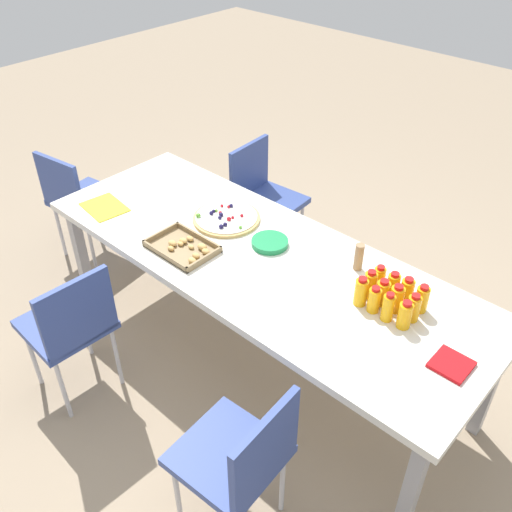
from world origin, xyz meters
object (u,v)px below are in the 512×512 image
at_px(chair_far_right, 71,323).
at_px(juice_bottle_2, 393,285).
at_px(juice_bottle_8, 405,315).
at_px(cardboard_tube, 359,257).
at_px(juice_bottle_5, 397,299).
at_px(juice_bottle_11, 361,292).
at_px(party_table, 259,264).
at_px(juice_bottle_7, 370,284).
at_px(chair_end, 78,196).
at_px(juice_bottle_3, 379,278).
at_px(juice_bottle_0, 422,299).
at_px(juice_bottle_9, 388,307).
at_px(plate_stack, 270,243).
at_px(juice_bottle_6, 383,293).
at_px(juice_bottle_4, 413,308).
at_px(chair_far_left, 241,457).
at_px(napkin_stack, 451,364).
at_px(snack_tray, 184,248).
at_px(paper_folder, 105,207).
at_px(chair_near_right, 263,193).
at_px(fruit_pizza, 226,218).
at_px(juice_bottle_10, 374,300).
at_px(juice_bottle_1, 407,291).

bearing_deg(chair_far_right, juice_bottle_2, -47.06).
bearing_deg(juice_bottle_8, cardboard_tube, -28.65).
bearing_deg(juice_bottle_5, juice_bottle_11, 26.77).
height_order(party_table, juice_bottle_7, juice_bottle_7).
height_order(chair_end, juice_bottle_3, juice_bottle_3).
relative_size(juice_bottle_5, juice_bottle_11, 0.95).
relative_size(party_table, juice_bottle_0, 17.69).
bearing_deg(juice_bottle_9, plate_stack, -5.63).
bearing_deg(juice_bottle_9, party_table, 2.55).
distance_m(party_table, juice_bottle_6, 0.68).
bearing_deg(juice_bottle_4, juice_bottle_3, -19.52).
bearing_deg(juice_bottle_5, chair_far_left, 83.59).
distance_m(juice_bottle_3, juice_bottle_9, 0.21).
relative_size(juice_bottle_4, napkin_stack, 0.94).
bearing_deg(juice_bottle_0, snack_tray, 19.89).
height_order(juice_bottle_5, paper_folder, juice_bottle_5).
relative_size(chair_near_right, snack_tray, 2.39).
height_order(chair_near_right, chair_far_left, same).
relative_size(juice_bottle_0, napkin_stack, 0.94).
distance_m(juice_bottle_7, cardboard_tube, 0.20).
bearing_deg(paper_folder, snack_tray, -176.77).
height_order(juice_bottle_8, juice_bottle_9, juice_bottle_9).
distance_m(juice_bottle_2, juice_bottle_6, 0.08).
relative_size(party_table, juice_bottle_7, 17.16).
xyz_separation_m(chair_far_left, fruit_pizza, (0.98, -0.91, 0.25)).
relative_size(juice_bottle_2, juice_bottle_4, 0.94).
bearing_deg(plate_stack, juice_bottle_6, -179.99).
relative_size(juice_bottle_4, juice_bottle_6, 1.05).
height_order(chair_near_right, juice_bottle_0, juice_bottle_0).
bearing_deg(chair_end, party_table, -4.53).
height_order(juice_bottle_10, cardboard_tube, cardboard_tube).
xyz_separation_m(chair_far_right, juice_bottle_6, (-1.18, -0.93, 0.30)).
bearing_deg(juice_bottle_11, juice_bottle_0, -146.96).
bearing_deg(juice_bottle_6, cardboard_tube, -32.06).
bearing_deg(juice_bottle_11, chair_far_left, 92.80).
xyz_separation_m(chair_near_right, juice_bottle_6, (-1.33, 0.67, 0.30)).
bearing_deg(juice_bottle_2, plate_stack, 6.70).
xyz_separation_m(juice_bottle_3, juice_bottle_10, (-0.07, 0.15, 0.00)).
xyz_separation_m(chair_far_left, chair_far_right, (1.15, 0.03, 0.00)).
relative_size(party_table, juice_bottle_4, 17.68).
bearing_deg(juice_bottle_4, fruit_pizza, -0.76).
bearing_deg(cardboard_tube, chair_near_right, -25.65).
bearing_deg(chair_near_right, juice_bottle_6, 59.32).
height_order(chair_end, paper_folder, chair_end).
xyz_separation_m(juice_bottle_7, juice_bottle_10, (-0.07, 0.07, -0.01)).
bearing_deg(juice_bottle_10, napkin_stack, 170.87).
relative_size(juice_bottle_8, juice_bottle_9, 0.96).
relative_size(chair_far_right, juice_bottle_2, 6.26).
relative_size(juice_bottle_1, plate_stack, 0.70).
bearing_deg(juice_bottle_3, juice_bottle_1, -177.88).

